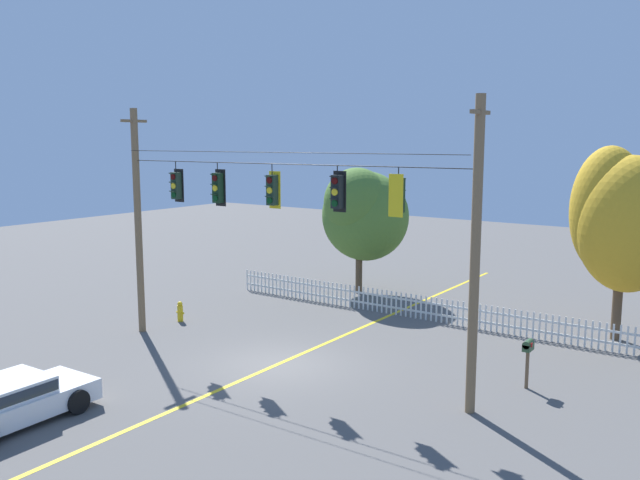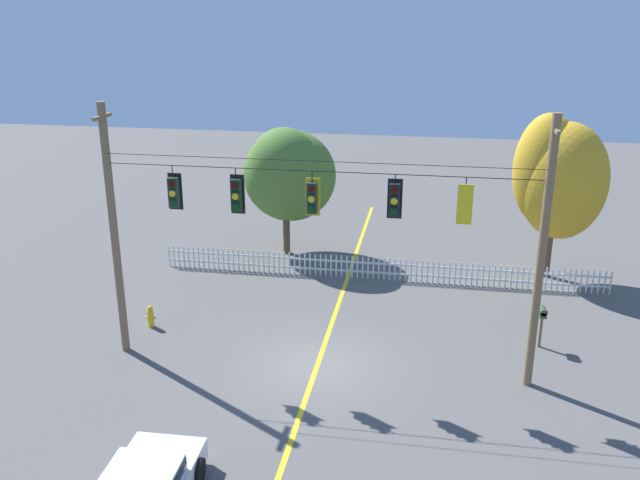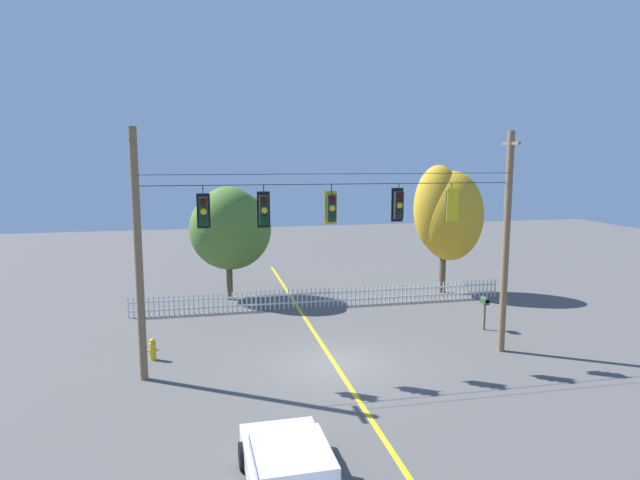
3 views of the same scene
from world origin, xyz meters
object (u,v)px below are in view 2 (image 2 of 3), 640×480
object	(u,v)px
traffic_signal_eastbound_side	(237,195)
traffic_signal_northbound_primary	(312,198)
autumn_maple_mid	(557,177)
autumn_maple_near_fence	(288,172)
traffic_signal_westbound_side	(465,203)
fire_hydrant	(151,316)
roadside_mailbox	(542,315)
traffic_signal_northbound_secondary	(394,200)
traffic_signal_southbound_primary	(174,192)

from	to	relation	value
traffic_signal_eastbound_side	traffic_signal_northbound_primary	bearing A→B (deg)	-0.01
autumn_maple_mid	autumn_maple_near_fence	bearing A→B (deg)	173.06
traffic_signal_westbound_side	autumn_maple_mid	size ratio (longest dim) A/B	0.19
traffic_signal_northbound_primary	traffic_signal_westbound_side	distance (m)	4.37
autumn_maple_near_fence	fire_hydrant	bearing A→B (deg)	-111.12
roadside_mailbox	traffic_signal_northbound_secondary	bearing A→B (deg)	-152.68
traffic_signal_westbound_side	fire_hydrant	bearing A→B (deg)	170.45
traffic_signal_eastbound_side	traffic_signal_southbound_primary	bearing A→B (deg)	-179.98
fire_hydrant	roadside_mailbox	xyz separation A→B (m)	(13.45, 0.76, 0.78)
traffic_signal_northbound_primary	traffic_signal_westbound_side	size ratio (longest dim) A/B	1.03
fire_hydrant	traffic_signal_southbound_primary	bearing A→B (deg)	-42.27
traffic_signal_eastbound_side	autumn_maple_mid	xyz separation A→B (m)	(10.61, 8.80, -1.18)
traffic_signal_southbound_primary	autumn_maple_near_fence	distance (m)	10.40
traffic_signal_northbound_primary	roadside_mailbox	size ratio (longest dim) A/B	0.96
autumn_maple_mid	roadside_mailbox	xyz separation A→B (m)	(-1.05, -6.28, -3.17)
traffic_signal_southbound_primary	autumn_maple_near_fence	world-z (taller)	traffic_signal_southbound_primary
traffic_signal_northbound_secondary	traffic_signal_westbound_side	bearing A→B (deg)	-0.55
traffic_signal_westbound_side	autumn_maple_near_fence	xyz separation A→B (m)	(-7.30, 10.19, -1.81)
traffic_signal_northbound_primary	traffic_signal_westbound_side	xyz separation A→B (m)	(4.37, -0.02, 0.05)
traffic_signal_eastbound_side	roadside_mailbox	bearing A→B (deg)	14.75
traffic_signal_southbound_primary	autumn_maple_near_fence	size ratio (longest dim) A/B	0.24
traffic_signal_southbound_primary	roadside_mailbox	size ratio (longest dim) A/B	0.98
fire_hydrant	roadside_mailbox	distance (m)	13.50
traffic_signal_eastbound_side	fire_hydrant	xyz separation A→B (m)	(-3.89, 1.76, -5.13)
traffic_signal_westbound_side	traffic_signal_southbound_primary	bearing A→B (deg)	179.88
fire_hydrant	autumn_maple_mid	bearing A→B (deg)	25.91
traffic_signal_eastbound_side	autumn_maple_near_fence	size ratio (longest dim) A/B	0.25
traffic_signal_westbound_side	roadside_mailbox	xyz separation A→B (m)	(2.90, 2.54, -4.43)
traffic_signal_northbound_secondary	autumn_maple_mid	world-z (taller)	autumn_maple_mid
traffic_signal_southbound_primary	traffic_signal_northbound_secondary	distance (m)	6.65
traffic_signal_northbound_primary	autumn_maple_mid	distance (m)	12.18
traffic_signal_eastbound_side	fire_hydrant	bearing A→B (deg)	155.70
traffic_signal_northbound_primary	autumn_maple_near_fence	xyz separation A→B (m)	(-2.93, 10.17, -1.76)
traffic_signal_eastbound_side	roadside_mailbox	size ratio (longest dim) A/B	1.00
traffic_signal_eastbound_side	traffic_signal_northbound_primary	distance (m)	2.29
traffic_signal_eastbound_side	traffic_signal_northbound_primary	size ratio (longest dim) A/B	1.04
traffic_signal_northbound_secondary	roadside_mailbox	size ratio (longest dim) A/B	0.93
traffic_signal_southbound_primary	traffic_signal_northbound_secondary	xyz separation A→B (m)	(6.65, 0.00, 0.08)
traffic_signal_southbound_primary	traffic_signal_northbound_primary	bearing A→B (deg)	0.00
traffic_signal_westbound_side	fire_hydrant	world-z (taller)	traffic_signal_westbound_side
fire_hydrant	traffic_signal_westbound_side	bearing A→B (deg)	-9.55
traffic_signal_northbound_primary	roadside_mailbox	bearing A→B (deg)	19.10
traffic_signal_southbound_primary	fire_hydrant	size ratio (longest dim) A/B	1.75
traffic_signal_northbound_secondary	traffic_signal_southbound_primary	bearing A→B (deg)	-180.00
traffic_signal_southbound_primary	fire_hydrant	bearing A→B (deg)	137.73
traffic_signal_westbound_side	autumn_maple_mid	xyz separation A→B (m)	(3.95, 8.82, -1.26)
traffic_signal_southbound_primary	autumn_maple_mid	world-z (taller)	autumn_maple_mid
autumn_maple_mid	fire_hydrant	world-z (taller)	autumn_maple_mid
traffic_signal_northbound_primary	autumn_maple_mid	world-z (taller)	autumn_maple_mid
fire_hydrant	roadside_mailbox	world-z (taller)	roadside_mailbox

